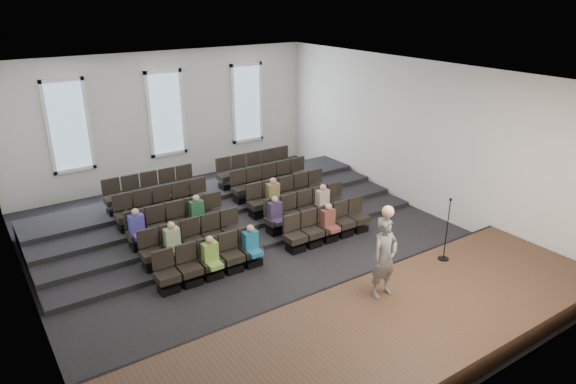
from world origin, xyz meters
The scene contains 14 objects.
ground centered at (0.00, 0.00, 0.00)m, with size 14.00×14.00×0.00m, color black.
ceiling centered at (0.00, 0.00, 5.01)m, with size 12.00×14.00×0.02m, color white.
wall_back centered at (0.00, 7.02, 2.50)m, with size 12.00×0.04×5.00m, color silver.
wall_front centered at (0.00, -7.02, 2.50)m, with size 12.00×0.04×5.00m, color silver.
wall_left centered at (-6.02, 0.00, 2.50)m, with size 0.04×14.00×5.00m, color silver.
wall_right centered at (6.02, 0.00, 2.50)m, with size 0.04×14.00×5.00m, color silver.
stage centered at (0.00, -5.10, 0.25)m, with size 11.80×3.60×0.50m, color #422A1C.
stage_lip centered at (0.00, -3.33, 0.25)m, with size 11.80×0.06×0.52m, color black.
risers centered at (0.00, 3.17, 0.20)m, with size 11.80×4.80×0.60m.
seating_rows centered at (0.00, 1.54, 0.68)m, with size 6.80×4.70×1.67m.
windows centered at (0.00, 6.95, 2.70)m, with size 8.44×0.10×3.24m.
audience centered at (-0.35, 0.45, 0.83)m, with size 6.05×2.64×1.10m.
speaker centered at (0.64, -4.22, 1.45)m, with size 0.69×0.46×1.90m, color slate.
mic_stand centered at (3.13, -3.89, 1.01)m, with size 0.29×0.29×1.71m.
Camera 1 is at (-6.79, -11.43, 6.99)m, focal length 32.00 mm.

